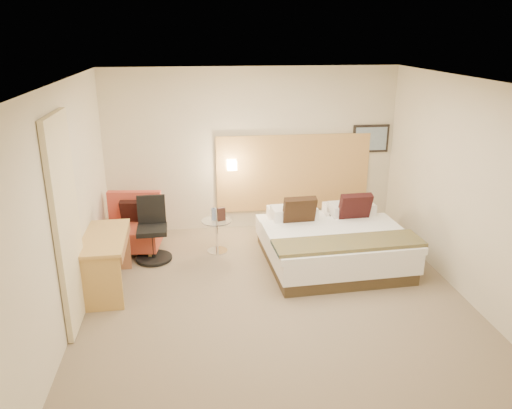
{
  "coord_description": "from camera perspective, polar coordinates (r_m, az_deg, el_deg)",
  "views": [
    {
      "loc": [
        -0.94,
        -5.53,
        3.22
      ],
      "look_at": [
        -0.16,
        0.72,
        1.02
      ],
      "focal_mm": 35.0,
      "sensor_mm": 36.0,
      "label": 1
    }
  ],
  "objects": [
    {
      "name": "floor",
      "position": [
        6.48,
        2.2,
        -10.72
      ],
      "size": [
        4.8,
        5.0,
        0.02
      ],
      "primitive_type": "cube",
      "color": "#796851",
      "rests_on": "ground"
    },
    {
      "name": "ceiling",
      "position": [
        5.63,
        2.56,
        14.01
      ],
      "size": [
        4.8,
        5.0,
        0.02
      ],
      "primitive_type": "cube",
      "color": "white",
      "rests_on": "floor"
    },
    {
      "name": "wall_back",
      "position": [
        8.31,
        -0.47,
        6.22
      ],
      "size": [
        4.8,
        0.02,
        2.7
      ],
      "primitive_type": "cube",
      "color": "beige",
      "rests_on": "floor"
    },
    {
      "name": "wall_front",
      "position": [
        3.68,
        8.88,
        -11.63
      ],
      "size": [
        4.8,
        0.02,
        2.7
      ],
      "primitive_type": "cube",
      "color": "beige",
      "rests_on": "floor"
    },
    {
      "name": "wall_left",
      "position": [
        6.02,
        -20.89,
        -0.18
      ],
      "size": [
        0.02,
        5.0,
        2.7
      ],
      "primitive_type": "cube",
      "color": "beige",
      "rests_on": "floor"
    },
    {
      "name": "wall_right",
      "position": [
        6.73,
        23.05,
        1.52
      ],
      "size": [
        0.02,
        5.0,
        2.7
      ],
      "primitive_type": "cube",
      "color": "beige",
      "rests_on": "floor"
    },
    {
      "name": "headboard_panel",
      "position": [
        8.48,
        4.28,
        3.64
      ],
      "size": [
        2.6,
        0.04,
        1.3
      ],
      "primitive_type": "cube",
      "color": "tan",
      "rests_on": "wall_back"
    },
    {
      "name": "art_frame",
      "position": [
        8.71,
        12.98,
        7.36
      ],
      "size": [
        0.62,
        0.03,
        0.47
      ],
      "primitive_type": "cube",
      "color": "black",
      "rests_on": "wall_back"
    },
    {
      "name": "art_canvas",
      "position": [
        8.69,
        13.02,
        7.33
      ],
      "size": [
        0.54,
        0.01,
        0.39
      ],
      "primitive_type": "cube",
      "color": "gray",
      "rests_on": "wall_back"
    },
    {
      "name": "lamp_arm",
      "position": [
        8.24,
        -2.82,
        4.65
      ],
      "size": [
        0.02,
        0.12,
        0.02
      ],
      "primitive_type": "cylinder",
      "rotation": [
        1.57,
        0.0,
        0.0
      ],
      "color": "silver",
      "rests_on": "wall_back"
    },
    {
      "name": "lamp_shade",
      "position": [
        8.18,
        -2.79,
        4.55
      ],
      "size": [
        0.15,
        0.15,
        0.15
      ],
      "primitive_type": "cube",
      "color": "#FDECC6",
      "rests_on": "wall_back"
    },
    {
      "name": "curtain",
      "position": [
        5.82,
        -20.8,
        -2.18
      ],
      "size": [
        0.06,
        0.9,
        2.42
      ],
      "primitive_type": "cube",
      "color": "beige",
      "rests_on": "wall_left"
    },
    {
      "name": "bottle_a",
      "position": [
        7.55,
        -4.92,
        -1.12
      ],
      "size": [
        0.07,
        0.07,
        0.18
      ],
      "primitive_type": "cylinder",
      "rotation": [
        0.0,
        0.0,
        0.33
      ],
      "color": "#91ABE0",
      "rests_on": "side_table"
    },
    {
      "name": "bottle_b",
      "position": [
        7.56,
        -4.76,
        -1.1
      ],
      "size": [
        0.07,
        0.07,
        0.18
      ],
      "primitive_type": "cylinder",
      "rotation": [
        0.0,
        0.0,
        0.33
      ],
      "color": "#93B5E4",
      "rests_on": "side_table"
    },
    {
      "name": "menu_folder",
      "position": [
        7.52,
        -3.99,
        -1.12
      ],
      "size": [
        0.13,
        0.08,
        0.2
      ],
      "primitive_type": "cube",
      "rotation": [
        0.0,
        0.0,
        0.33
      ],
      "color": "#3C1F18",
      "rests_on": "side_table"
    },
    {
      "name": "bed",
      "position": [
        7.37,
        8.63,
        -4.26
      ],
      "size": [
        2.06,
        2.01,
        0.96
      ],
      "color": "#413320",
      "rests_on": "floor"
    },
    {
      "name": "lounge_chair",
      "position": [
        7.91,
        -13.86,
        -2.66
      ],
      "size": [
        0.9,
        0.81,
        0.87
      ],
      "color": "#9C6F49",
      "rests_on": "floor"
    },
    {
      "name": "side_table",
      "position": [
        7.65,
        -4.49,
        -3.4
      ],
      "size": [
        0.58,
        0.58,
        0.51
      ],
      "color": "silver",
      "rests_on": "floor"
    },
    {
      "name": "desk",
      "position": [
        6.7,
        -16.68,
        -4.74
      ],
      "size": [
        0.58,
        1.22,
        0.75
      ],
      "color": "tan",
      "rests_on": "floor"
    },
    {
      "name": "desk_chair",
      "position": [
        7.5,
        -11.73,
        -3.38
      ],
      "size": [
        0.55,
        0.55,
        0.94
      ],
      "color": "black",
      "rests_on": "floor"
    }
  ]
}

